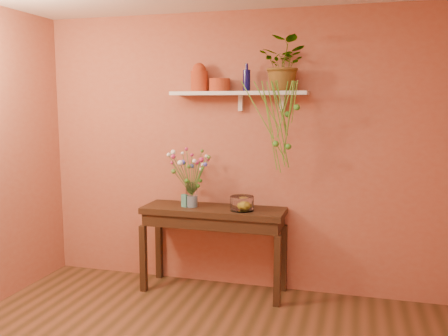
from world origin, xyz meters
name	(u,v)px	position (x,y,z in m)	size (l,w,h in m)	color
room	(153,185)	(0.00, 0.00, 1.35)	(4.04, 4.04, 2.70)	brown
sideboard	(214,220)	(-0.16, 1.76, 0.71)	(1.37, 0.44, 0.83)	#321F0F
wall_shelf	(239,94)	(0.06, 1.87, 1.92)	(1.30, 0.24, 0.19)	white
terracotta_jug	(199,78)	(-0.34, 1.89, 2.07)	(0.20, 0.20, 0.27)	#A43F1A
terracotta_pot	(220,85)	(-0.14, 1.89, 2.00)	(0.20, 0.20, 0.12)	#A43F1A
blue_bottle	(247,80)	(0.13, 1.89, 2.04)	(0.09, 0.09, 0.26)	#0C0A44
spider_plant	(285,64)	(0.49, 1.84, 2.18)	(0.43, 0.37, 0.48)	#3B8223
plant_fronds	(283,123)	(0.50, 1.68, 1.66)	(0.51, 0.31, 0.83)	#3B8223
glass_vase	(192,197)	(-0.38, 1.74, 0.93)	(0.11, 0.11, 0.23)	white
bouquet	(189,167)	(-0.40, 1.72, 1.22)	(0.43, 0.48, 0.45)	#386B28
glass_bowl	(242,204)	(0.13, 1.72, 0.89)	(0.22, 0.22, 0.13)	white
lemon	(243,205)	(0.14, 1.74, 0.88)	(0.08, 0.08, 0.08)	gold
carton	(185,201)	(-0.44, 1.72, 0.89)	(0.06, 0.05, 0.12)	#2B6A84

